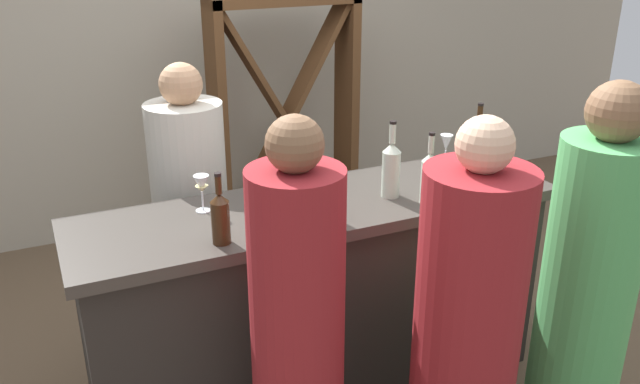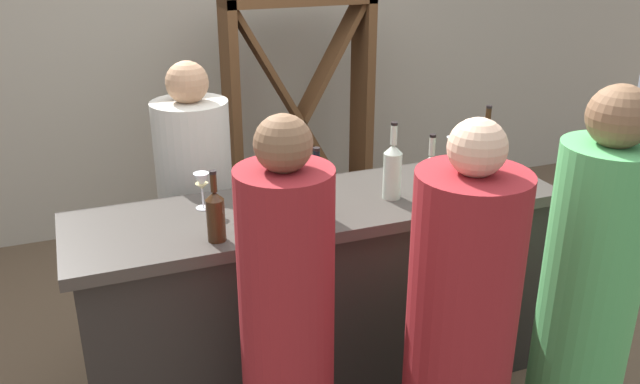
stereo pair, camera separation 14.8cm
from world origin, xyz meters
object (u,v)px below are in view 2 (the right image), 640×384
object	(u,v)px
wine_bottle_leftmost_amber_brown	(216,215)
wine_glass_far_center	(453,146)
wine_glass_near_left	(294,204)
wine_bottle_rightmost_amber_brown	(486,141)
person_server_behind	(198,221)
wine_bottle_second_right_clear_pale	(430,179)
wine_bottle_center_clear_pale	(392,170)
wine_glass_near_center	(484,163)
person_center_guest	(587,298)
wine_glass_far_left	(202,183)
wine_glass_near_right	(294,186)
person_right_guest	(460,334)
wine_bottle_second_left_near_black	(317,191)
person_left_guest	(287,339)
wine_rack	(300,121)

from	to	relation	value
wine_bottle_leftmost_amber_brown	wine_glass_far_center	distance (m)	1.29
wine_bottle_leftmost_amber_brown	wine_glass_near_left	distance (m)	0.31
wine_bottle_rightmost_amber_brown	person_server_behind	distance (m)	1.49
wine_bottle_second_right_clear_pale	wine_glass_far_center	distance (m)	0.47
wine_bottle_center_clear_pale	wine_glass_near_center	size ratio (longest dim) A/B	1.93
person_center_guest	wine_glass_far_left	bearing A→B (deg)	39.22
wine_glass_near_right	person_right_guest	bearing A→B (deg)	-60.15
wine_glass_near_center	person_right_guest	size ratio (longest dim) A/B	0.12
wine_bottle_leftmost_amber_brown	wine_bottle_rightmost_amber_brown	size ratio (longest dim) A/B	0.96
wine_bottle_second_right_clear_pale	wine_glass_near_left	xyz separation A→B (m)	(-0.61, -0.02, -0.01)
wine_glass_near_right	person_center_guest	distance (m)	1.24
wine_bottle_second_left_near_black	person_center_guest	world-z (taller)	person_center_guest
person_left_guest	wine_bottle_leftmost_amber_brown	bearing A→B (deg)	27.05
wine_bottle_second_left_near_black	wine_glass_near_center	distance (m)	0.81
wine_bottle_second_right_clear_pale	wine_bottle_rightmost_amber_brown	world-z (taller)	wine_bottle_second_right_clear_pale
wine_bottle_rightmost_amber_brown	person_center_guest	xyz separation A→B (m)	(-0.12, -0.92, -0.35)
wine_bottle_second_left_near_black	wine_bottle_second_right_clear_pale	distance (m)	0.49
person_server_behind	wine_glass_near_right	bearing A→B (deg)	15.09
wine_bottle_second_right_clear_pale	person_center_guest	xyz separation A→B (m)	(0.41, -0.55, -0.36)
wine_bottle_second_right_clear_pale	wine_glass_far_left	bearing A→B (deg)	161.10
wine_rack	wine_glass_near_left	size ratio (longest dim) A/B	11.10
wine_bottle_second_left_near_black	person_server_behind	xyz separation A→B (m)	(-0.36, 0.73, -0.39)
wine_bottle_rightmost_amber_brown	wine_glass_far_left	world-z (taller)	wine_bottle_rightmost_amber_brown
wine_bottle_leftmost_amber_brown	person_center_guest	bearing A→B (deg)	-22.29
wine_bottle_second_right_clear_pale	person_server_behind	world-z (taller)	person_server_behind
wine_rack	person_left_guest	distance (m)	2.36
wine_rack	person_server_behind	distance (m)	1.40
wine_glass_near_right	wine_bottle_second_right_clear_pale	bearing A→B (deg)	-15.86
wine_glass_near_left	wine_glass_far_left	size ratio (longest dim) A/B	0.94
wine_bottle_center_clear_pale	wine_bottle_second_right_clear_pale	world-z (taller)	wine_bottle_center_clear_pale
wine_glass_near_left	wine_glass_far_center	distance (m)	1.00
wine_bottle_second_left_near_black	wine_bottle_rightmost_amber_brown	distance (m)	1.06
wine_bottle_center_clear_pale	wine_glass_far_center	xyz separation A→B (m)	(0.43, 0.22, -0.01)
person_center_guest	person_right_guest	distance (m)	0.57
person_left_guest	wine_glass_near_left	bearing A→B (deg)	-19.60
wine_glass_far_left	wine_glass_far_center	bearing A→B (deg)	1.56
wine_glass_far_center	person_center_guest	bearing A→B (deg)	-84.38
wine_bottle_leftmost_amber_brown	person_center_guest	distance (m)	1.47
person_left_guest	person_center_guest	xyz separation A→B (m)	(1.17, -0.18, 0.01)
wine_bottle_leftmost_amber_brown	wine_glass_near_left	size ratio (longest dim) A/B	1.89
wine_rack	person_center_guest	bearing A→B (deg)	-81.88
wine_bottle_second_right_clear_pale	wine_glass_near_center	distance (m)	0.33
wine_glass_near_center	wine_glass_near_left	bearing A→B (deg)	-173.89
wine_glass_near_center	person_center_guest	size ratio (longest dim) A/B	0.11
wine_bottle_second_left_near_black	wine_glass_near_right	xyz separation A→B (m)	(-0.06, 0.09, -0.01)
wine_bottle_rightmost_amber_brown	wine_glass_near_center	xyz separation A→B (m)	(-0.21, -0.29, 0.01)
wine_bottle_second_left_near_black	person_center_guest	size ratio (longest dim) A/B	0.19
wine_glass_near_left	wine_glass_far_center	size ratio (longest dim) A/B	0.91
wine_rack	person_right_guest	xyz separation A→B (m)	(-0.22, -2.37, -0.14)
wine_glass_far_left	person_center_guest	size ratio (longest dim) A/B	0.10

